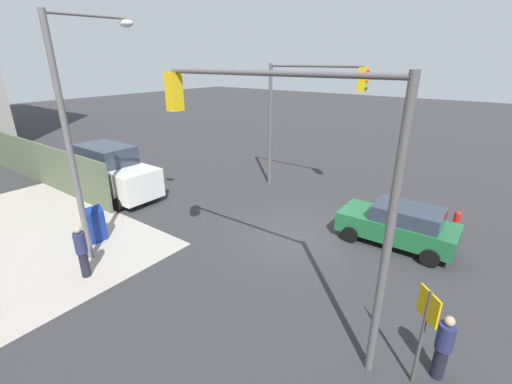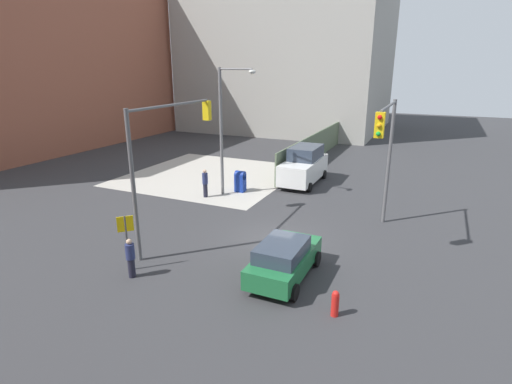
# 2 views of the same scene
# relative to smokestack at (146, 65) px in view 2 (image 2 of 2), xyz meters

# --- Properties ---
(ground_plane) EXTENTS (120.00, 120.00, 0.00)m
(ground_plane) POSITION_rel_smokestack_xyz_m (-27.96, -30.00, -8.21)
(ground_plane) COLOR #333335
(sidewalk_corner) EXTENTS (12.00, 12.00, 0.01)m
(sidewalk_corner) POSITION_rel_smokestack_xyz_m (-18.96, -21.00, -8.20)
(sidewalk_corner) COLOR #ADA89E
(sidewalk_corner) RESTS_ON ground
(construction_fence) EXTENTS (19.78, 0.12, 2.40)m
(construction_fence) POSITION_rel_smokestack_xyz_m (-10.07, -26.80, -7.01)
(construction_fence) COLOR #56664C
(construction_fence) RESTS_ON ground
(building_warehouse_north) EXTENTS (32.00, 18.00, 18.52)m
(building_warehouse_north) POSITION_rel_smokestack_xyz_m (-17.09, 4.00, 1.05)
(building_warehouse_north) COLOR #93513D
(building_warehouse_north) RESTS_ON ground
(building_loft_east) EXTENTS (20.00, 24.00, 19.15)m
(building_loft_east) POSITION_rel_smokestack_xyz_m (8.04, -17.67, 1.37)
(building_loft_east) COLOR #9E9B93
(building_loft_east) RESTS_ON ground
(smokestack) EXTENTS (1.80, 1.80, 16.41)m
(smokestack) POSITION_rel_smokestack_xyz_m (0.00, 0.00, 0.00)
(smokestack) COLOR brown
(smokestack) RESTS_ON ground
(traffic_signal_nw_corner) EXTENTS (6.33, 0.36, 6.50)m
(traffic_signal_nw_corner) POSITION_rel_smokestack_xyz_m (-30.01, -25.50, -3.53)
(traffic_signal_nw_corner) COLOR #59595B
(traffic_signal_nw_corner) RESTS_ON ground
(traffic_signal_se_corner) EXTENTS (5.20, 0.36, 6.50)m
(traffic_signal_se_corner) POSITION_rel_smokestack_xyz_m (-25.43, -34.50, -3.59)
(traffic_signal_se_corner) COLOR #59595B
(traffic_signal_se_corner) RESTS_ON ground
(street_lamp_corner) EXTENTS (0.79, 2.64, 8.00)m
(street_lamp_corner) POSITION_rel_smokestack_xyz_m (-22.83, -24.56, -3.51)
(street_lamp_corner) COLOR slate
(street_lamp_corner) RESTS_ON ground
(warning_sign_two_way) EXTENTS (0.48, 0.48, 2.40)m
(warning_sign_two_way) POSITION_rel_smokestack_xyz_m (-33.36, -25.72, -6.57)
(warning_sign_two_way) COLOR #4C4C4C
(warning_sign_two_way) RESTS_ON ground
(mailbox_blue) EXTENTS (0.56, 0.64, 1.43)m
(mailbox_blue) POSITION_rel_smokestack_xyz_m (-21.76, -25.00, -7.44)
(mailbox_blue) COLOR navy
(mailbox_blue) RESTS_ON ground
(fire_hydrant) EXTENTS (0.26, 0.26, 0.94)m
(fire_hydrant) POSITION_rel_smokestack_xyz_m (-32.96, -34.20, -7.72)
(fire_hydrant) COLOR red
(fire_hydrant) RESTS_ON ground
(hatchback_green) EXTENTS (4.21, 2.02, 1.62)m
(hatchback_green) POSITION_rel_smokestack_xyz_m (-31.31, -31.74, -7.36)
(hatchback_green) COLOR #1E6638
(hatchback_green) RESTS_ON ground
(van_white_delivery) EXTENTS (5.40, 2.32, 2.62)m
(van_white_delivery) POSITION_rel_smokestack_xyz_m (-17.98, -28.20, -6.93)
(van_white_delivery) COLOR white
(van_white_delivery) RESTS_ON ground
(pedestrian_crossing) EXTENTS (0.36, 0.36, 1.83)m
(pedestrian_crossing) POSITION_rel_smokestack_xyz_m (-23.76, -23.50, -7.25)
(pedestrian_crossing) COLOR navy
(pedestrian_crossing) RESTS_ON ground
(pedestrian_waiting) EXTENTS (0.36, 0.36, 1.65)m
(pedestrian_waiting) POSITION_rel_smokestack_xyz_m (-33.76, -26.20, -7.35)
(pedestrian_waiting) COLOR navy
(pedestrian_waiting) RESTS_ON ground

